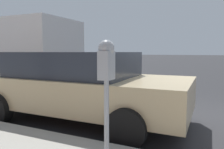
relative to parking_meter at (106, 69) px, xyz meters
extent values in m
plane|color=#2B2B2D|center=(2.59, -0.99, -1.26)|extent=(220.00, 220.00, 0.00)
cylinder|color=gray|center=(0.00, 0.00, -0.61)|extent=(0.06, 0.06, 0.96)
cube|color=gray|center=(0.00, 0.00, 0.04)|extent=(0.20, 0.14, 0.34)
sphere|color=gray|center=(0.00, 0.00, 0.25)|extent=(0.19, 0.19, 0.19)
cube|color=#19389E|center=(0.11, 0.00, 0.00)|extent=(0.01, 0.11, 0.12)
cube|color=black|center=(0.11, 0.00, 0.12)|extent=(0.01, 0.10, 0.08)
cube|color=tan|center=(1.61, 1.40, -0.63)|extent=(1.98, 4.49, 0.63)
cube|color=#232833|center=(1.61, 1.58, -0.06)|extent=(1.73, 2.52, 0.51)
cylinder|color=black|center=(2.59, 0.03, -0.94)|extent=(0.23, 0.64, 0.64)
cylinder|color=black|center=(0.67, 0.00, -0.94)|extent=(0.23, 0.64, 0.64)
cylinder|color=black|center=(2.55, 2.80, -0.94)|extent=(0.23, 0.64, 0.64)
cube|color=silver|center=(4.59, 5.22, 0.54)|extent=(2.63, 2.42, 1.87)
cylinder|color=black|center=(5.88, 5.24, -0.74)|extent=(0.31, 1.04, 1.04)
cylinder|color=black|center=(3.29, 5.20, -0.74)|extent=(0.31, 1.04, 1.04)
cylinder|color=black|center=(5.83, 8.82, -0.74)|extent=(0.31, 1.04, 1.04)
camera|label=1|loc=(-2.29, -1.15, 0.20)|focal=35.00mm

